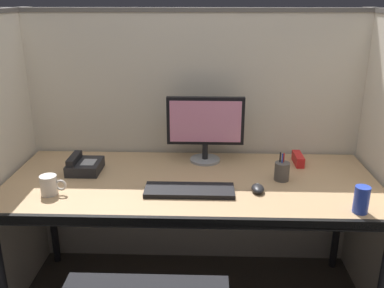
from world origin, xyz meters
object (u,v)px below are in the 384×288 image
Objects in this scene: monitor_center at (205,125)px; soda_can at (361,200)px; desk at (192,190)px; red_stapler at (298,159)px; pen_cup at (282,171)px; computer_mouse at (258,188)px; keyboard_main at (189,190)px; coffee_mug at (50,185)px; desk_phone at (84,166)px.

monitor_center reaches higher than soda_can.
desk is 0.65m from red_stapler.
red_stapler is 1.02× the size of pen_cup.
pen_cup reaches higher than computer_mouse.
computer_mouse is 0.64× the size of red_stapler.
keyboard_main is 3.52× the size of soda_can.
pen_cup is at bearing -32.33° from monitor_center.
red_stapler reaches higher than keyboard_main.
coffee_mug is at bearing -148.36° from monitor_center.
pen_cup is at bearing 10.23° from coffee_mug.
keyboard_main is 0.77m from soda_can.
desk is 15.08× the size of coffee_mug.
coffee_mug is at bearing 174.79° from soda_can.
pen_cup reaches higher than desk_phone.
red_stapler is (0.60, 0.39, 0.02)m from keyboard_main.
pen_cup is at bearing -119.83° from red_stapler.
computer_mouse is 0.99m from coffee_mug.
soda_can is at bearing -24.13° from computer_mouse.
red_stapler is (1.17, 0.15, -0.01)m from desk_phone.
soda_can reaches higher than coffee_mug.
monitor_center is 2.92× the size of pen_cup.
desk is 12.67× the size of red_stapler.
pen_cup is (0.14, 0.14, 0.03)m from computer_mouse.
soda_can is at bearing -5.21° from coffee_mug.
computer_mouse is at bearing -13.58° from desk_phone.
red_stapler is (0.59, 0.26, 0.08)m from desk.
soda_can is (0.68, -0.58, -0.15)m from monitor_center.
red_stapler is at bearing -2.50° from monitor_center.
soda_can reaches higher than red_stapler.
monitor_center is at bearing 14.94° from desk_phone.
coffee_mug is at bearing -106.95° from desk_phone.
coffee_mug is at bearing -161.14° from red_stapler.
monitor_center is at bearing 31.64° from coffee_mug.
coffee_mug is at bearing -165.70° from desk.
keyboard_main is 0.33m from computer_mouse.
desk_phone is 1.27× the size of red_stapler.
monitor_center reaches higher than red_stapler.
pen_cup is at bearing 130.68° from soda_can.
keyboard_main is 0.71m from red_stapler.
soda_can is 0.83× the size of pen_cup.
soda_can is at bearing -12.78° from keyboard_main.
desk is 0.70m from coffee_mug.
desk_phone is 1.05m from pen_cup.
coffee_mug is (-0.74, -0.45, -0.17)m from monitor_center.
red_stapler is 1.33m from coffee_mug.
desk is 0.35m from computer_mouse.
computer_mouse is (0.26, -0.39, -0.20)m from monitor_center.
desk_phone is (-0.65, -0.17, -0.18)m from monitor_center.
keyboard_main is at bearing 167.22° from soda_can.
desk is at bearing 87.38° from keyboard_main.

